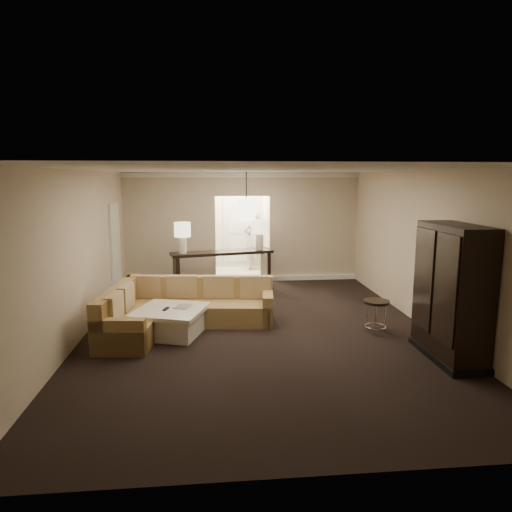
{
  "coord_description": "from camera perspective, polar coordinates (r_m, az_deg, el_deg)",
  "views": [
    {
      "loc": [
        -0.79,
        -7.66,
        2.67
      ],
      "look_at": [
        0.07,
        1.2,
        1.14
      ],
      "focal_mm": 32.0,
      "sensor_mm": 36.0,
      "label": 1
    }
  ],
  "objects": [
    {
      "name": "console_table",
      "position": [
        10.96,
        -4.22,
        -1.35
      ],
      "size": [
        2.49,
        1.09,
        0.94
      ],
      "rotation": [
        0.0,
        0.0,
        0.23
      ],
      "color": "black",
      "rests_on": "ground"
    },
    {
      "name": "ground",
      "position": [
        8.15,
        0.31,
        -9.35
      ],
      "size": [
        8.0,
        8.0,
        0.0
      ],
      "primitive_type": "plane",
      "color": "black",
      "rests_on": "ground"
    },
    {
      "name": "coffee_table",
      "position": [
        8.08,
        -10.61,
        -7.97
      ],
      "size": [
        1.4,
        1.4,
        0.47
      ],
      "rotation": [
        0.0,
        0.0,
        -0.31
      ],
      "color": "white",
      "rests_on": "ground"
    },
    {
      "name": "table_lamp_right",
      "position": [
        11.1,
        0.42,
        3.3
      ],
      "size": [
        0.38,
        0.38,
        0.72
      ],
      "color": "silver",
      "rests_on": "console_table"
    },
    {
      "name": "wall_front",
      "position": [
        3.95,
        6.36,
        -9.05
      ],
      "size": [
        6.0,
        0.04,
        2.8
      ],
      "primitive_type": "cube",
      "color": "#BFAD90",
      "rests_on": "ground"
    },
    {
      "name": "baseboard",
      "position": [
        11.93,
        -1.63,
        -2.86
      ],
      "size": [
        6.0,
        0.1,
        0.12
      ],
      "primitive_type": "cube",
      "color": "white",
      "rests_on": "ground"
    },
    {
      "name": "drink_table",
      "position": [
        8.24,
        14.77,
        -6.49
      ],
      "size": [
        0.46,
        0.46,
        0.57
      ],
      "rotation": [
        0.0,
        0.0,
        0.14
      ],
      "color": "black",
      "rests_on": "ground"
    },
    {
      "name": "wall_right",
      "position": [
        8.64,
        20.53,
        0.7
      ],
      "size": [
        0.04,
        8.0,
        2.8
      ],
      "primitive_type": "cube",
      "color": "#BFAD90",
      "rests_on": "ground"
    },
    {
      "name": "ceiling",
      "position": [
        7.7,
        0.33,
        10.74
      ],
      "size": [
        6.0,
        8.0,
        0.02
      ],
      "primitive_type": "cube",
      "color": "white",
      "rests_on": "wall_back"
    },
    {
      "name": "wall_left",
      "position": [
        8.07,
        -21.37,
        0.04
      ],
      "size": [
        0.04,
        8.0,
        2.8
      ],
      "primitive_type": "cube",
      "color": "#BFAD90",
      "rests_on": "ground"
    },
    {
      "name": "armoire",
      "position": [
        7.29,
        23.22,
        -4.57
      ],
      "size": [
        0.6,
        1.4,
        2.01
      ],
      "color": "black",
      "rests_on": "ground"
    },
    {
      "name": "sectional_sofa",
      "position": [
        8.36,
        -9.87,
        -6.61
      ],
      "size": [
        3.01,
        2.31,
        0.84
      ],
      "rotation": [
        0.0,
        0.0,
        -0.11
      ],
      "color": "brown",
      "rests_on": "ground"
    },
    {
      "name": "wall_back",
      "position": [
        11.76,
        -1.68,
        3.58
      ],
      "size": [
        6.0,
        0.04,
        2.8
      ],
      "primitive_type": "cube",
      "color": "#BFAD90",
      "rests_on": "ground"
    },
    {
      "name": "pendant_light",
      "position": [
        10.41,
        -1.21,
        5.83
      ],
      "size": [
        0.38,
        0.38,
        1.09
      ],
      "color": "black",
      "rests_on": "ceiling"
    },
    {
      "name": "side_door",
      "position": [
        10.81,
        -17.14,
        0.72
      ],
      "size": [
        0.05,
        0.9,
        2.1
      ],
      "primitive_type": "cube",
      "color": "silver",
      "rests_on": "ground"
    },
    {
      "name": "person",
      "position": [
        13.26,
        -0.16,
        2.42
      ],
      "size": [
        0.74,
        0.54,
        1.94
      ],
      "primitive_type": "imported",
      "rotation": [
        0.0,
        0.0,
        3.04
      ],
      "color": "beige",
      "rests_on": "ground"
    },
    {
      "name": "crown_molding",
      "position": [
        11.64,
        -1.7,
        10.08
      ],
      "size": [
        6.0,
        0.1,
        0.12
      ],
      "primitive_type": "cube",
      "color": "white",
      "rests_on": "wall_back"
    },
    {
      "name": "table_lamp_left",
      "position": [
        10.63,
        -9.18,
        2.89
      ],
      "size": [
        0.38,
        0.38,
        0.72
      ],
      "color": "silver",
      "rests_on": "console_table"
    },
    {
      "name": "foyer",
      "position": [
        13.1,
        -2.08,
        3.78
      ],
      "size": [
        1.44,
        2.02,
        2.8
      ],
      "color": "white",
      "rests_on": "ground"
    }
  ]
}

